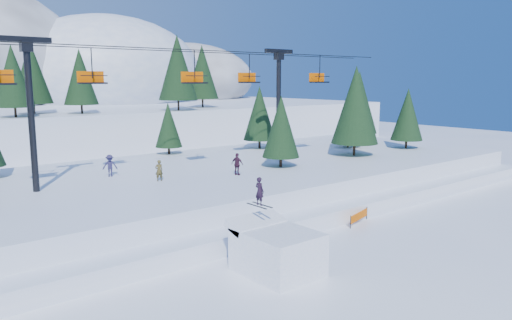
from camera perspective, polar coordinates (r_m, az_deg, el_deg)
ground at (r=27.02m, az=7.40°, el=-12.68°), size 160.00×160.00×0.00m
mid_shelf at (r=40.59m, az=-11.34°, el=-3.47°), size 70.00×22.00×2.50m
berm at (r=32.52m, az=-2.94°, el=-7.76°), size 70.00×6.00×1.10m
jump_kicker at (r=26.49m, az=2.30°, el=-10.21°), size 3.35×4.57×4.87m
chairlift at (r=40.30m, az=-10.05°, el=8.06°), size 46.00×3.21×10.28m
conifer_stand at (r=41.40m, az=-8.84°, el=4.55°), size 63.74×17.53×8.87m
distant_skiers at (r=39.53m, az=-11.18°, el=-0.68°), size 29.95×6.93×1.78m
banner_near at (r=35.93m, az=11.69°, el=-6.31°), size 2.76×0.82×0.90m
banner_far at (r=38.34m, az=10.26°, el=-5.28°), size 2.85×0.28×0.90m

